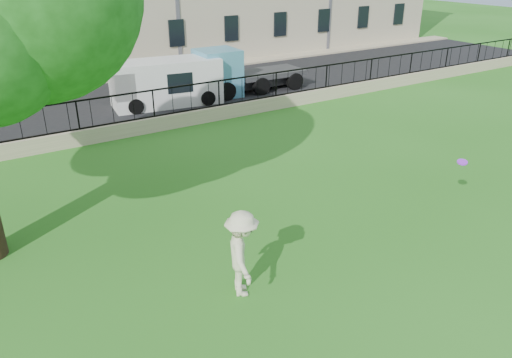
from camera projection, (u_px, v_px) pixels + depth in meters
ground at (357, 276)px, 11.34m from camera, size 120.00×120.00×0.00m
retaining_wall at (155, 124)px, 20.43m from camera, size 50.00×0.40×0.60m
iron_railing at (153, 104)px, 20.08m from camera, size 50.00×0.05×1.13m
street at (119, 104)px, 24.17m from camera, size 60.00×9.00×0.01m
sidewalk at (89, 82)px, 28.14m from camera, size 60.00×1.40×0.12m
man at (242, 254)px, 10.40m from camera, size 1.14×1.44×1.94m
frisbee at (462, 162)px, 12.99m from camera, size 0.33×0.33×0.12m
white_van at (166, 83)px, 23.70m from camera, size 5.29×2.65×2.13m
blue_truck at (249, 69)px, 25.91m from camera, size 5.63×2.13×2.34m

